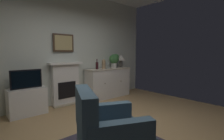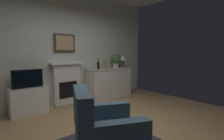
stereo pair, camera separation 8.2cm
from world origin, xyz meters
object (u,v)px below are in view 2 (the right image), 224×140
object	(u,v)px
armchair	(105,132)
potted_plant_small	(116,59)
tv_cabinet	(28,101)
vase_decorative	(105,64)
tv_set	(28,79)
wine_glass_center	(110,64)
sideboard_cabinet	(110,83)
wine_bottle	(98,65)
fireplace_unit	(67,83)
framed_picture	(65,43)
table_lamp	(123,59)
wine_glass_left	(108,64)

from	to	relation	value
armchair	potted_plant_small	bearing A→B (deg)	46.70
tv_cabinet	armchair	distance (m)	2.41
vase_decorative	tv_set	size ratio (longest dim) A/B	0.45
wine_glass_center	potted_plant_small	world-z (taller)	potted_plant_small
sideboard_cabinet	tv_set	bearing A→B (deg)	-179.79
wine_bottle	potted_plant_small	bearing A→B (deg)	4.47
wine_bottle	armchair	xyz separation A→B (m)	(-1.57, -2.36, -0.61)
wine_glass_center	tv_set	bearing A→B (deg)	-178.91
fireplace_unit	potted_plant_small	bearing A→B (deg)	-4.72
wine_glass_center	armchair	xyz separation A→B (m)	(-2.03, -2.41, -0.62)
tv_cabinet	framed_picture	bearing A→B (deg)	12.01
fireplace_unit	table_lamp	distance (m)	1.95
wine_glass_center	potted_plant_small	bearing A→B (deg)	2.13
wine_bottle	vase_decorative	size ratio (longest dim) A/B	1.03
framed_picture	vase_decorative	world-z (taller)	framed_picture
armchair	tv_cabinet	bearing A→B (deg)	96.96
table_lamp	wine_glass_center	distance (m)	0.52
sideboard_cabinet	wine_bottle	xyz separation A→B (m)	(-0.42, -0.01, 0.55)
fireplace_unit	table_lamp	world-z (taller)	table_lamp
sideboard_cabinet	tv_set	distance (m)	2.31
framed_picture	wine_glass_center	bearing A→B (deg)	-7.90
wine_bottle	wine_glass_center	bearing A→B (deg)	5.74
fireplace_unit	framed_picture	distance (m)	1.05
fireplace_unit	potted_plant_small	world-z (taller)	potted_plant_small
potted_plant_small	vase_decorative	bearing A→B (deg)	-169.27
fireplace_unit	wine_glass_left	distance (m)	1.33
tv_set	wine_glass_center	bearing A→B (deg)	1.09
table_lamp	potted_plant_small	world-z (taller)	potted_plant_small
fireplace_unit	vase_decorative	xyz separation A→B (m)	(1.09, -0.23, 0.47)
sideboard_cabinet	framed_picture	bearing A→B (deg)	170.32
potted_plant_small	framed_picture	bearing A→B (deg)	173.67
wine_glass_center	tv_set	world-z (taller)	wine_glass_center
sideboard_cabinet	potted_plant_small	bearing A→B (deg)	8.84
vase_decorative	tv_cabinet	world-z (taller)	vase_decorative
sideboard_cabinet	vase_decorative	size ratio (longest dim) A/B	5.12
tv_set	armchair	world-z (taller)	tv_set
tv_cabinet	tv_set	size ratio (longest dim) A/B	1.21
sideboard_cabinet	tv_cabinet	distance (m)	2.28
table_lamp	potted_plant_small	size ratio (longest dim) A/B	0.93
table_lamp	wine_bottle	world-z (taller)	table_lamp
wine_bottle	wine_glass_left	bearing A→B (deg)	3.24
sideboard_cabinet	vase_decorative	world-z (taller)	vase_decorative
vase_decorative	tv_set	distance (m)	2.08
wine_glass_center	tv_cabinet	size ratio (longest dim) A/B	0.22
framed_picture	wine_bottle	bearing A→B (deg)	-14.80
table_lamp	armchair	bearing A→B (deg)	-136.76
sideboard_cabinet	wine_glass_center	size ratio (longest dim) A/B	8.73
vase_decorative	tv_cabinet	xyz separation A→B (m)	(-2.07, 0.07, -0.73)
tv_cabinet	armchair	bearing A→B (deg)	-83.04
wine_glass_center	armchair	size ratio (longest dim) A/B	0.16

